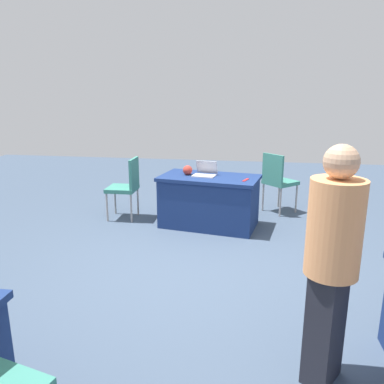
% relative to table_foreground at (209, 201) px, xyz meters
% --- Properties ---
extents(ground_plane, '(14.40, 14.40, 0.00)m').
position_rel_table_foreground_xyz_m(ground_plane, '(0.02, 1.52, -0.38)').
color(ground_plane, '#3D4C60').
extents(table_foreground, '(1.52, 1.00, 0.75)m').
position_rel_table_foreground_xyz_m(table_foreground, '(0.00, 0.00, 0.00)').
color(table_foreground, navy).
rests_on(table_foreground, ground).
extents(chair_tucked_left, '(0.62, 0.62, 0.98)m').
position_rel_table_foreground_xyz_m(chair_tucked_left, '(-1.02, -0.82, 0.19)').
color(chair_tucked_left, '#9E9993').
rests_on(chair_tucked_left, ground).
extents(chair_aisle, '(0.45, 0.45, 0.95)m').
position_rel_table_foreground_xyz_m(chair_aisle, '(1.30, -0.13, 0.17)').
color(chair_aisle, '#9E9993').
rests_on(chair_aisle, ground).
extents(person_attendee_standing, '(0.47, 0.47, 1.62)m').
position_rel_table_foreground_xyz_m(person_attendee_standing, '(-1.13, 3.00, 0.52)').
color(person_attendee_standing, '#26262D').
rests_on(person_attendee_standing, ground).
extents(laptop_silver, '(0.36, 0.34, 0.21)m').
position_rel_table_foreground_xyz_m(laptop_silver, '(0.07, -0.03, 0.41)').
color(laptop_silver, silver).
rests_on(laptop_silver, table_foreground).
extents(yarn_ball, '(0.14, 0.14, 0.14)m').
position_rel_table_foreground_xyz_m(yarn_ball, '(0.33, -0.05, 0.44)').
color(yarn_ball, '#B2382D').
rests_on(yarn_ball, table_foreground).
extents(scissors_red, '(0.09, 0.18, 0.01)m').
position_rel_table_foreground_xyz_m(scissors_red, '(-0.52, 0.18, 0.38)').
color(scissors_red, red).
rests_on(scissors_red, table_foreground).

